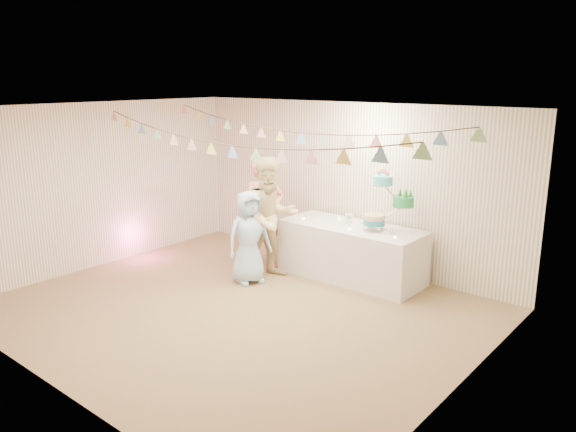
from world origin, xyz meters
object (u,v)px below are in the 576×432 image
Objects in this scene: table at (351,252)px; person_child at (249,237)px; person_adult_b at (271,218)px; person_adult_a at (264,214)px; cake_stand at (387,208)px.

person_child reaches higher than table.
table is 1.56m from person_child.
person_adult_b is at bearing -141.41° from table.
table is at bearing -22.20° from person_child.
person_adult_b is (-0.95, -0.76, 0.51)m from table.
person_adult_a is 0.75m from person_child.
table is 1.32m from person_adult_b.
person_child is (-0.11, -0.36, -0.23)m from person_adult_b.
person_adult_a is at bearing 75.37° from person_adult_b.
person_adult_a reaches higher than cake_stand.
person_adult_b reaches higher than table.
person_child is at bearing -143.99° from cake_stand.
person_adult_b is (-1.50, -0.81, -0.25)m from cake_stand.
person_child is (0.30, -0.66, -0.18)m from person_adult_a.
cake_stand is at bearing -32.79° from person_child.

